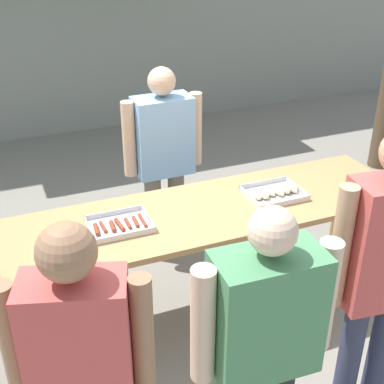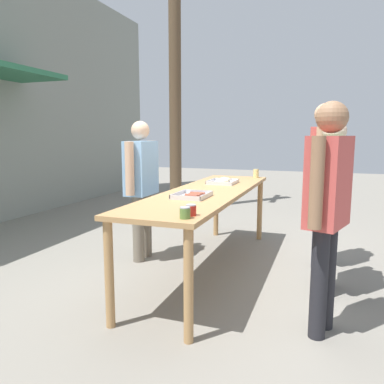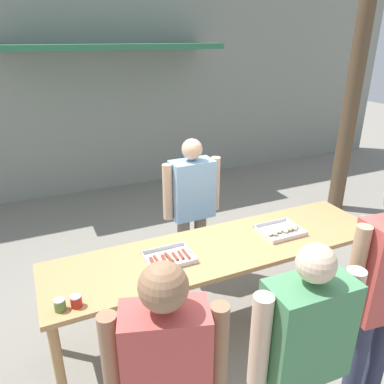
% 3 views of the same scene
% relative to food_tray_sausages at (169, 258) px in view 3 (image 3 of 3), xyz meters
% --- Properties ---
extents(ground_plane, '(24.00, 24.00, 0.00)m').
position_rel_food_tray_sausages_xyz_m(ground_plane, '(0.48, 0.00, -0.89)').
color(ground_plane, gray).
extents(building_facade_back, '(12.00, 1.11, 4.50)m').
position_rel_food_tray_sausages_xyz_m(building_facade_back, '(0.48, 3.98, 1.36)').
color(building_facade_back, gray).
rests_on(building_facade_back, ground).
extents(serving_table, '(2.98, 0.77, 0.88)m').
position_rel_food_tray_sausages_xyz_m(serving_table, '(0.48, 0.00, -0.10)').
color(serving_table, tan).
rests_on(serving_table, ground).
extents(food_tray_sausages, '(0.38, 0.30, 0.04)m').
position_rel_food_tray_sausages_xyz_m(food_tray_sausages, '(0.00, 0.00, 0.00)').
color(food_tray_sausages, silver).
rests_on(food_tray_sausages, serving_table).
extents(food_tray_buns, '(0.38, 0.32, 0.07)m').
position_rel_food_tray_sausages_xyz_m(food_tray_buns, '(1.10, -0.00, 0.01)').
color(food_tray_buns, silver).
rests_on(food_tray_buns, serving_table).
extents(condiment_jar_mustard, '(0.08, 0.08, 0.08)m').
position_rel_food_tray_sausages_xyz_m(condiment_jar_mustard, '(-0.87, -0.26, 0.03)').
color(condiment_jar_mustard, '#567A38').
rests_on(condiment_jar_mustard, serving_table).
extents(condiment_jar_ketchup, '(0.08, 0.08, 0.08)m').
position_rel_food_tray_sausages_xyz_m(condiment_jar_ketchup, '(-0.76, -0.27, 0.03)').
color(condiment_jar_ketchup, '#B22319').
rests_on(condiment_jar_ketchup, serving_table).
extents(beer_cup, '(0.07, 0.07, 0.12)m').
position_rel_food_tray_sausages_xyz_m(beer_cup, '(1.84, -0.26, 0.05)').
color(beer_cup, '#DBC67A').
rests_on(beer_cup, serving_table).
extents(person_server_behind_table, '(0.64, 0.25, 1.61)m').
position_rel_food_tray_sausages_xyz_m(person_server_behind_table, '(0.58, 0.84, 0.06)').
color(person_server_behind_table, '#756B5B').
rests_on(person_server_behind_table, ground).
extents(person_customer_waiting_in_line, '(0.69, 0.28, 1.59)m').
position_rel_food_tray_sausages_xyz_m(person_customer_waiting_in_line, '(0.33, -1.22, 0.04)').
color(person_customer_waiting_in_line, '#232328').
rests_on(person_customer_waiting_in_line, ground).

